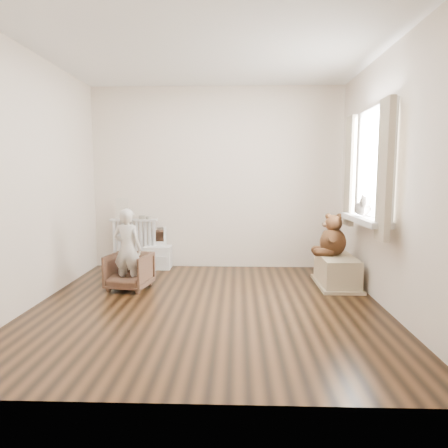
{
  "coord_description": "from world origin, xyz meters",
  "views": [
    {
      "loc": [
        0.3,
        -4.0,
        1.34
      ],
      "look_at": [
        0.15,
        0.45,
        0.8
      ],
      "focal_mm": 32.0,
      "sensor_mm": 36.0,
      "label": 1
    }
  ],
  "objects_px": {
    "radiator": "(134,241)",
    "armchair": "(129,271)",
    "toy_bench": "(337,269)",
    "plush_cat": "(362,207)",
    "toy_vanity": "(158,250)",
    "child": "(127,249)",
    "teddy_bear": "(333,231)"
  },
  "relations": [
    {
      "from": "armchair",
      "to": "plush_cat",
      "type": "bearing_deg",
      "value": 6.25
    },
    {
      "from": "child",
      "to": "radiator",
      "type": "bearing_deg",
      "value": -68.49
    },
    {
      "from": "toy_vanity",
      "to": "plush_cat",
      "type": "bearing_deg",
      "value": -26.98
    },
    {
      "from": "radiator",
      "to": "child",
      "type": "distance_m",
      "value": 1.18
    },
    {
      "from": "teddy_bear",
      "to": "plush_cat",
      "type": "xyz_separation_m",
      "value": [
        0.18,
        -0.52,
        0.33
      ]
    },
    {
      "from": "radiator",
      "to": "plush_cat",
      "type": "xyz_separation_m",
      "value": [
        2.86,
        -1.31,
        0.61
      ]
    },
    {
      "from": "armchair",
      "to": "plush_cat",
      "type": "distance_m",
      "value": 2.76
    },
    {
      "from": "toy_vanity",
      "to": "toy_bench",
      "type": "bearing_deg",
      "value": -19.27
    },
    {
      "from": "toy_vanity",
      "to": "toy_bench",
      "type": "distance_m",
      "value": 2.52
    },
    {
      "from": "toy_vanity",
      "to": "armchair",
      "type": "distance_m",
      "value": 1.09
    },
    {
      "from": "armchair",
      "to": "toy_bench",
      "type": "relative_size",
      "value": 0.62
    },
    {
      "from": "child",
      "to": "teddy_bear",
      "type": "distance_m",
      "value": 2.49
    },
    {
      "from": "toy_bench",
      "to": "teddy_bear",
      "type": "xyz_separation_m",
      "value": [
        -0.04,
        0.07,
        0.47
      ]
    },
    {
      "from": "radiator",
      "to": "child",
      "type": "bearing_deg",
      "value": -79.1
    },
    {
      "from": "armchair",
      "to": "toy_bench",
      "type": "distance_m",
      "value": 2.51
    },
    {
      "from": "radiator",
      "to": "armchair",
      "type": "distance_m",
      "value": 1.14
    },
    {
      "from": "teddy_bear",
      "to": "plush_cat",
      "type": "height_order",
      "value": "plush_cat"
    },
    {
      "from": "radiator",
      "to": "toy_bench",
      "type": "distance_m",
      "value": 2.86
    },
    {
      "from": "toy_vanity",
      "to": "armchair",
      "type": "height_order",
      "value": "toy_vanity"
    },
    {
      "from": "teddy_bear",
      "to": "plush_cat",
      "type": "bearing_deg",
      "value": -68.39
    },
    {
      "from": "toy_vanity",
      "to": "plush_cat",
      "type": "height_order",
      "value": "plush_cat"
    },
    {
      "from": "radiator",
      "to": "toy_bench",
      "type": "bearing_deg",
      "value": -17.55
    },
    {
      "from": "teddy_bear",
      "to": "toy_vanity",
      "type": "bearing_deg",
      "value": 164.79
    },
    {
      "from": "radiator",
      "to": "child",
      "type": "relative_size",
      "value": 0.76
    },
    {
      "from": "armchair",
      "to": "teddy_bear",
      "type": "height_order",
      "value": "teddy_bear"
    },
    {
      "from": "radiator",
      "to": "toy_vanity",
      "type": "height_order",
      "value": "radiator"
    },
    {
      "from": "toy_vanity",
      "to": "child",
      "type": "height_order",
      "value": "child"
    },
    {
      "from": "child",
      "to": "plush_cat",
      "type": "xyz_separation_m",
      "value": [
        2.64,
        -0.15,
        0.51
      ]
    },
    {
      "from": "child",
      "to": "teddy_bear",
      "type": "bearing_deg",
      "value": -160.74
    },
    {
      "from": "plush_cat",
      "to": "toy_bench",
      "type": "bearing_deg",
      "value": 114.63
    },
    {
      "from": "radiator",
      "to": "teddy_bear",
      "type": "distance_m",
      "value": 2.81
    },
    {
      "from": "child",
      "to": "toy_bench",
      "type": "relative_size",
      "value": 1.22
    }
  ]
}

